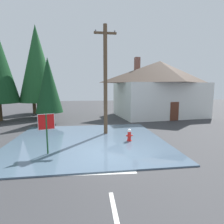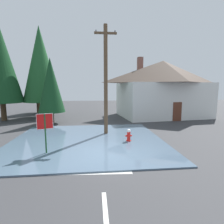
{
  "view_description": "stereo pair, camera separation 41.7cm",
  "coord_description": "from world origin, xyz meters",
  "views": [
    {
      "loc": [
        -0.93,
        -8.84,
        3.46
      ],
      "look_at": [
        0.73,
        3.31,
        1.79
      ],
      "focal_mm": 28.11,
      "sensor_mm": 36.0,
      "label": 1
    },
    {
      "loc": [
        -0.52,
        -8.89,
        3.46
      ],
      "look_at": [
        0.73,
        3.31,
        1.79
      ],
      "focal_mm": 28.11,
      "sensor_mm": 36.0,
      "label": 2
    }
  ],
  "objects": [
    {
      "name": "ground_plane",
      "position": [
        0.0,
        0.0,
        -0.05
      ],
      "size": [
        80.0,
        80.0,
        0.1
      ],
      "primitive_type": "cube",
      "color": "#38383A"
    },
    {
      "name": "house",
      "position": [
        7.81,
        12.03,
        3.49
      ],
      "size": [
        11.46,
        8.48,
        7.25
      ],
      "color": "silver",
      "rests_on": "ground"
    },
    {
      "name": "fire_hydrant",
      "position": [
        1.67,
        1.93,
        0.42
      ],
      "size": [
        0.43,
        0.37,
        0.86
      ],
      "color": "red",
      "rests_on": "ground"
    },
    {
      "name": "pine_tree_far_center",
      "position": [
        -4.64,
        8.67,
        3.73
      ],
      "size": [
        2.54,
        2.54,
        6.34
      ],
      "color": "#4C3823",
      "rests_on": "ground"
    },
    {
      "name": "pine_tree_tall_left",
      "position": [
        -6.57,
        12.39,
        6.13
      ],
      "size": [
        4.17,
        4.17,
        10.41
      ],
      "color": "#4C3823",
      "rests_on": "ground"
    },
    {
      "name": "stop_sign_near",
      "position": [
        -3.06,
        0.28,
        1.55
      ],
      "size": [
        0.78,
        0.27,
        2.17
      ],
      "color": "#1E4C28",
      "rests_on": "ground"
    },
    {
      "name": "lane_stop_bar",
      "position": [
        -0.96,
        -2.02,
        0.0
      ],
      "size": [
        3.97,
        0.55,
        0.01
      ],
      "primitive_type": "cube",
      "rotation": [
        0.0,
        0.0,
        -0.06
      ],
      "color": "silver",
      "rests_on": "ground"
    },
    {
      "name": "utility_pole",
      "position": [
        0.34,
        4.03,
        4.12
      ],
      "size": [
        1.6,
        0.28,
        7.9
      ],
      "color": "brown",
      "rests_on": "ground"
    },
    {
      "name": "lane_center_stripe",
      "position": [
        -0.25,
        -4.8,
        0.0
      ],
      "size": [
        0.16,
        2.69,
        0.01
      ],
      "primitive_type": "cube",
      "rotation": [
        0.0,
        0.0,
        1.56
      ],
      "color": "silver",
      "rests_on": "ground"
    },
    {
      "name": "pine_tree_mid_left",
      "position": [
        -8.2,
        16.08,
        5.21
      ],
      "size": [
        3.54,
        3.54,
        8.86
      ],
      "color": "#4C3823",
      "rests_on": "ground"
    },
    {
      "name": "flood_puddle",
      "position": [
        -0.99,
        2.48,
        0.04
      ],
      "size": [
        9.85,
        9.12,
        0.07
      ],
      "primitive_type": "cube",
      "color": "#4C6075",
      "rests_on": "ground"
    }
  ]
}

